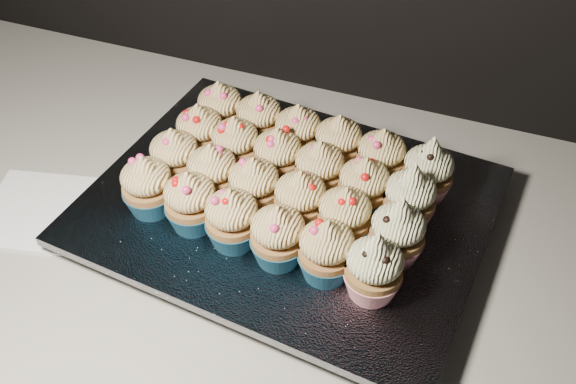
% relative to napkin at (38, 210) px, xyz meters
% --- Properties ---
extents(worktop, '(2.44, 0.64, 0.04)m').
position_rel_napkin_xyz_m(worktop, '(0.53, 0.09, -0.02)').
color(worktop, beige).
rests_on(worktop, cabinet).
extents(napkin, '(0.17, 0.17, 0.00)m').
position_rel_napkin_xyz_m(napkin, '(0.00, 0.00, 0.00)').
color(napkin, white).
rests_on(napkin, worktop).
extents(baking_tray, '(0.47, 0.38, 0.02)m').
position_rel_napkin_xyz_m(baking_tray, '(0.31, 0.10, 0.01)').
color(baking_tray, black).
rests_on(baking_tray, worktop).
extents(foil_lining, '(0.51, 0.42, 0.01)m').
position_rel_napkin_xyz_m(foil_lining, '(0.31, 0.10, 0.03)').
color(foil_lining, silver).
rests_on(foil_lining, baking_tray).
extents(cupcake_0, '(0.06, 0.06, 0.08)m').
position_rel_napkin_xyz_m(cupcake_0, '(0.16, 0.03, 0.07)').
color(cupcake_0, navy).
rests_on(cupcake_0, foil_lining).
extents(cupcake_1, '(0.06, 0.06, 0.08)m').
position_rel_napkin_xyz_m(cupcake_1, '(0.22, 0.02, 0.07)').
color(cupcake_1, navy).
rests_on(cupcake_1, foil_lining).
extents(cupcake_2, '(0.06, 0.06, 0.08)m').
position_rel_napkin_xyz_m(cupcake_2, '(0.27, 0.02, 0.07)').
color(cupcake_2, navy).
rests_on(cupcake_2, foil_lining).
extents(cupcake_3, '(0.06, 0.06, 0.08)m').
position_rel_napkin_xyz_m(cupcake_3, '(0.33, 0.01, 0.07)').
color(cupcake_3, navy).
rests_on(cupcake_3, foil_lining).
extents(cupcake_4, '(0.06, 0.06, 0.08)m').
position_rel_napkin_xyz_m(cupcake_4, '(0.39, 0.01, 0.07)').
color(cupcake_4, navy).
rests_on(cupcake_4, foil_lining).
extents(cupcake_5, '(0.06, 0.06, 0.10)m').
position_rel_napkin_xyz_m(cupcake_5, '(0.44, 0.00, 0.07)').
color(cupcake_5, red).
rests_on(cupcake_5, foil_lining).
extents(cupcake_6, '(0.06, 0.06, 0.08)m').
position_rel_napkin_xyz_m(cupcake_6, '(0.16, 0.09, 0.07)').
color(cupcake_6, navy).
rests_on(cupcake_6, foil_lining).
extents(cupcake_7, '(0.06, 0.06, 0.08)m').
position_rel_napkin_xyz_m(cupcake_7, '(0.22, 0.08, 0.07)').
color(cupcake_7, navy).
rests_on(cupcake_7, foil_lining).
extents(cupcake_8, '(0.06, 0.06, 0.08)m').
position_rel_napkin_xyz_m(cupcake_8, '(0.28, 0.07, 0.07)').
color(cupcake_8, navy).
rests_on(cupcake_8, foil_lining).
extents(cupcake_9, '(0.06, 0.06, 0.08)m').
position_rel_napkin_xyz_m(cupcake_9, '(0.34, 0.07, 0.07)').
color(cupcake_9, navy).
rests_on(cupcake_9, foil_lining).
extents(cupcake_10, '(0.06, 0.06, 0.08)m').
position_rel_napkin_xyz_m(cupcake_10, '(0.39, 0.06, 0.07)').
color(cupcake_10, navy).
rests_on(cupcake_10, foil_lining).
extents(cupcake_11, '(0.06, 0.06, 0.10)m').
position_rel_napkin_xyz_m(cupcake_11, '(0.45, 0.06, 0.07)').
color(cupcake_11, red).
rests_on(cupcake_11, foil_lining).
extents(cupcake_12, '(0.06, 0.06, 0.08)m').
position_rel_napkin_xyz_m(cupcake_12, '(0.17, 0.14, 0.07)').
color(cupcake_12, navy).
rests_on(cupcake_12, foil_lining).
extents(cupcake_13, '(0.06, 0.06, 0.08)m').
position_rel_napkin_xyz_m(cupcake_13, '(0.22, 0.14, 0.07)').
color(cupcake_13, navy).
rests_on(cupcake_13, foil_lining).
extents(cupcake_14, '(0.06, 0.06, 0.08)m').
position_rel_napkin_xyz_m(cupcake_14, '(0.28, 0.13, 0.07)').
color(cupcake_14, navy).
rests_on(cupcake_14, foil_lining).
extents(cupcake_15, '(0.06, 0.06, 0.08)m').
position_rel_napkin_xyz_m(cupcake_15, '(0.34, 0.13, 0.07)').
color(cupcake_15, navy).
rests_on(cupcake_15, foil_lining).
extents(cupcake_16, '(0.06, 0.06, 0.08)m').
position_rel_napkin_xyz_m(cupcake_16, '(0.40, 0.12, 0.07)').
color(cupcake_16, navy).
rests_on(cupcake_16, foil_lining).
extents(cupcake_17, '(0.06, 0.06, 0.10)m').
position_rel_napkin_xyz_m(cupcake_17, '(0.45, 0.12, 0.07)').
color(cupcake_17, red).
rests_on(cupcake_17, foil_lining).
extents(cupcake_18, '(0.06, 0.06, 0.08)m').
position_rel_napkin_xyz_m(cupcake_18, '(0.17, 0.20, 0.07)').
color(cupcake_18, navy).
rests_on(cupcake_18, foil_lining).
extents(cupcake_19, '(0.06, 0.06, 0.08)m').
position_rel_napkin_xyz_m(cupcake_19, '(0.23, 0.20, 0.07)').
color(cupcake_19, navy).
rests_on(cupcake_19, foil_lining).
extents(cupcake_20, '(0.06, 0.06, 0.08)m').
position_rel_napkin_xyz_m(cupcake_20, '(0.29, 0.19, 0.07)').
color(cupcake_20, navy).
rests_on(cupcake_20, foil_lining).
extents(cupcake_21, '(0.06, 0.06, 0.08)m').
position_rel_napkin_xyz_m(cupcake_21, '(0.35, 0.18, 0.07)').
color(cupcake_21, navy).
rests_on(cupcake_21, foil_lining).
extents(cupcake_22, '(0.06, 0.06, 0.08)m').
position_rel_napkin_xyz_m(cupcake_22, '(0.40, 0.18, 0.07)').
color(cupcake_22, navy).
rests_on(cupcake_22, foil_lining).
extents(cupcake_23, '(0.06, 0.06, 0.10)m').
position_rel_napkin_xyz_m(cupcake_23, '(0.46, 0.17, 0.07)').
color(cupcake_23, red).
rests_on(cupcake_23, foil_lining).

